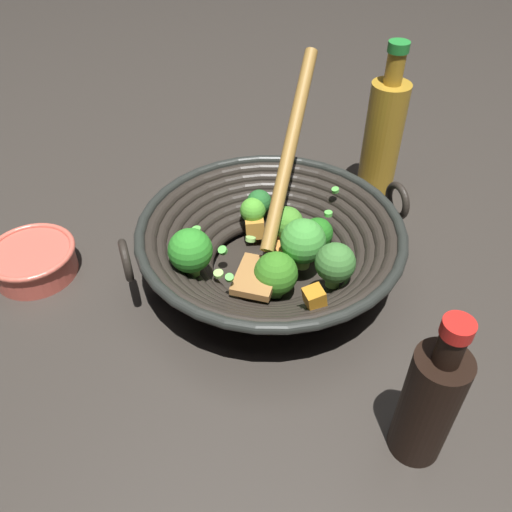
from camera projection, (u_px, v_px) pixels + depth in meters
ground_plane at (270, 272)px, 0.74m from camera, size 4.00×4.00×0.00m
wok at (271, 243)px, 0.70m from camera, size 0.35×0.38×0.24m
soy_sauce_bottle at (429, 402)px, 0.49m from camera, size 0.05×0.05×0.19m
cooking_oil_bottle at (383, 136)px, 0.82m from camera, size 0.06×0.06×0.24m
prep_bowl at (33, 260)px, 0.72m from camera, size 0.12×0.12×0.04m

